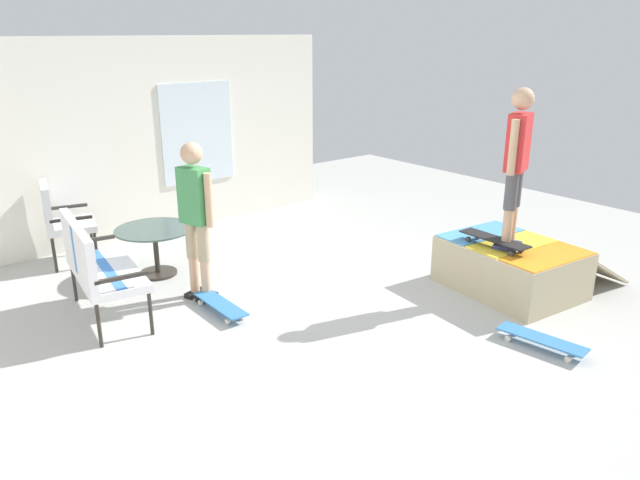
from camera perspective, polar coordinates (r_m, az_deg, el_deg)
ground_plane at (r=6.20m, az=2.53°, el=-7.62°), size 12.00×12.00×0.10m
house_facade at (r=8.66m, az=-16.99°, el=8.96°), size 0.23×6.00×2.67m
skate_ramp at (r=7.04m, az=17.57°, el=-2.35°), size 1.54×1.88×0.54m
patio_bench at (r=6.27m, az=-20.45°, el=-1.93°), size 1.31×0.71×1.02m
patio_chair_near_house at (r=7.98m, az=-23.22°, el=2.08°), size 0.73×0.68×1.02m
patio_table at (r=7.32m, az=-15.18°, el=-0.17°), size 0.90×0.90×0.57m
person_watching at (r=6.39m, az=-11.61°, el=2.76°), size 0.46×0.31×1.68m
person_skater at (r=6.54m, az=17.96°, el=7.35°), size 0.32×0.46×1.66m
skateboard_by_bench at (r=6.32m, az=-9.33°, el=-5.99°), size 0.80×0.21×0.10m
skateboard_spare at (r=5.93m, az=20.05°, el=-8.76°), size 0.82×0.31×0.10m
skateboard_on_ramp at (r=6.72m, az=16.02°, el=0.03°), size 0.81×0.23×0.10m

